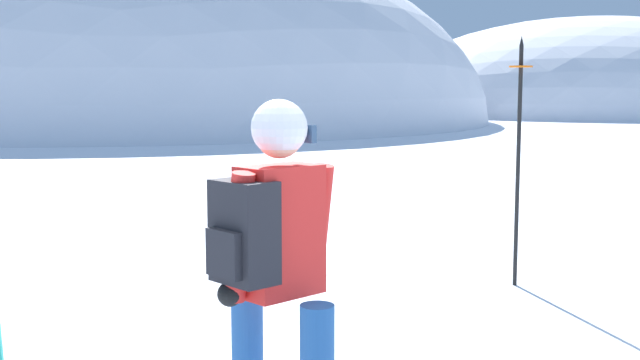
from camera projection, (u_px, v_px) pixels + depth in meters
The scene contains 4 objects.
ridge_peak_main at pixel (109, 121), 37.86m from camera, with size 34.77×31.29×17.48m.
ridge_peak_far at pixel (592, 113), 48.31m from camera, with size 26.22×23.60×11.23m.
snowboarder_main at pixel (275, 279), 3.60m from camera, with size 1.43×1.34×1.71m.
piste_marker_near at pixel (519, 146), 7.07m from camera, with size 0.20×0.20×2.18m.
Camera 1 is at (0.43, -4.02, 1.78)m, focal length 45.70 mm.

